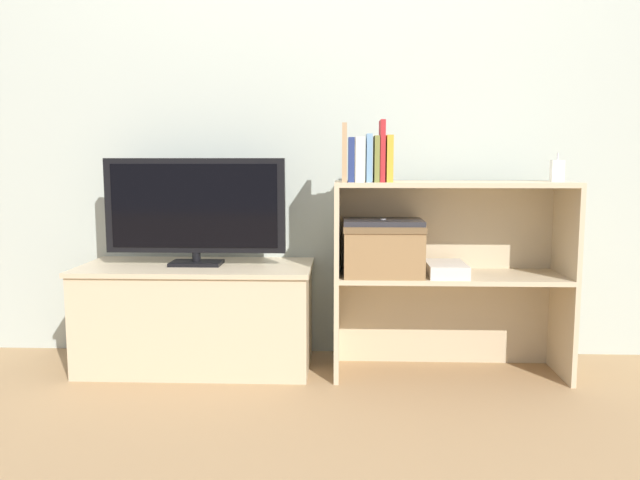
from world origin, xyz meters
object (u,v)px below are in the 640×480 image
book_crimson (382,151)px  book_mustard (389,159)px  book_ivory (360,160)px  tv_stand (198,316)px  book_tan (344,153)px  book_navy (351,160)px  baby_monitor (557,171)px  book_olive (376,159)px  magazine_stack (446,269)px  storage_basket_left (383,247)px  book_skyblue (369,158)px  laptop (383,222)px  tv (195,208)px

book_crimson → book_mustard: bearing=0.0°
book_crimson → book_ivory: bearing=180.0°
tv_stand → book_ivory: size_ratio=5.57×
book_tan → book_mustard: (0.18, -0.00, -0.02)m
book_navy → baby_monitor: book_navy is taller
book_navy → book_mustard: size_ratio=0.95×
tv_stand → book_olive: 1.04m
magazine_stack → storage_basket_left: bearing=175.5°
storage_basket_left → book_ivory: bearing=-152.9°
book_tan → tv_stand: bearing=169.2°
storage_basket_left → baby_monitor: bearing=1.2°
book_skyblue → book_mustard: (0.08, 0.00, -0.00)m
book_ivory → laptop: (0.10, 0.05, -0.26)m
book_mustard → book_skyblue: bearing=180.0°
magazine_stack → book_skyblue: bearing=-174.6°
book_skyblue → storage_basket_left: book_skyblue is taller
tv_stand → book_navy: book_navy is taller
book_ivory → tv: bearing=170.2°
storage_basket_left → magazine_stack: bearing=-4.5°
book_navy → book_crimson: (0.12, 0.00, 0.03)m
laptop → magazine_stack: 0.33m
book_skyblue → book_olive: bearing=0.0°
book_ivory → storage_basket_left: book_ivory is taller
book_tan → laptop: book_tan is taller
book_tan → magazine_stack: (0.42, 0.03, -0.48)m
book_olive → storage_basket_left: (0.03, 0.05, -0.36)m
book_tan → book_skyblue: bearing=-0.0°
book_ivory → baby_monitor: book_ivory is taller
book_olive → book_tan: bearing=180.0°
tv_stand → tv: tv is taller
book_olive → book_crimson: (0.02, 0.00, 0.03)m
tv_stand → storage_basket_left: size_ratio=3.03×
book_tan → magazine_stack: book_tan is taller
book_tan → book_ivory: 0.07m
baby_monitor → magazine_stack: 0.60m
book_mustard → magazine_stack: bearing=7.2°
tv_stand → baby_monitor: bearing=-2.1°
tv_stand → tv: size_ratio=1.29×
tv → book_tan: bearing=-10.7°
book_ivory → book_olive: (0.07, 0.00, 0.00)m
book_skyblue → tv: bearing=170.7°
tv_stand → magazine_stack: size_ratio=4.17×
tv → book_mustard: size_ratio=4.17×
book_tan → book_olive: size_ratio=1.27×
baby_monitor → magazine_stack: baby_monitor is taller
book_olive → book_crimson: bearing=0.0°
book_crimson → magazine_stack: bearing=6.5°
baby_monitor → laptop: (-0.71, -0.01, -0.21)m
storage_basket_left → book_crimson: bearing=-102.2°
book_tan → laptop: bearing=17.6°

